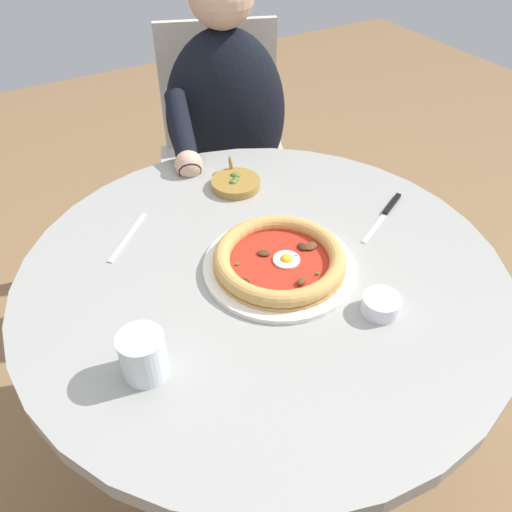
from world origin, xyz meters
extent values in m
cube|color=olive|center=(0.00, 0.00, -0.01)|extent=(6.00, 6.00, 0.02)
cylinder|color=#999993|center=(0.00, 0.00, 0.69)|extent=(0.95, 0.95, 0.04)
cylinder|color=gray|center=(0.00, 0.00, 0.35)|extent=(0.12, 0.12, 0.65)
cylinder|color=gray|center=(0.00, 0.00, 0.01)|extent=(0.50, 0.50, 0.02)
cylinder|color=white|center=(0.03, -0.02, 0.72)|extent=(0.30, 0.30, 0.01)
cylinder|color=tan|center=(0.03, -0.02, 0.73)|extent=(0.26, 0.26, 0.01)
torus|color=tan|center=(0.03, -0.02, 0.74)|extent=(0.26, 0.26, 0.03)
cylinder|color=red|center=(0.03, -0.02, 0.73)|extent=(0.24, 0.24, 0.00)
cylinder|color=white|center=(0.04, -0.02, 0.73)|extent=(0.05, 0.05, 0.00)
ellipsoid|color=yellow|center=(0.04, -0.02, 0.74)|extent=(0.02, 0.02, 0.02)
ellipsoid|color=brown|center=(0.03, -0.09, 0.74)|extent=(0.02, 0.02, 0.01)
ellipsoid|color=brown|center=(0.10, -0.01, 0.74)|extent=(0.03, 0.03, 0.01)
ellipsoid|color=#3D2314|center=(-0.06, -0.04, 0.74)|extent=(0.03, 0.03, 0.01)
ellipsoid|color=#3D2314|center=(0.09, -0.01, 0.74)|extent=(0.02, 0.03, 0.01)
ellipsoid|color=#4C2D19|center=(0.01, 0.02, 0.74)|extent=(0.03, 0.03, 0.01)
ellipsoid|color=#2D6B28|center=(0.07, -0.09, 0.74)|extent=(0.01, 0.01, 0.00)
ellipsoid|color=#2D6B28|center=(-0.05, 0.01, 0.74)|extent=(0.01, 0.01, 0.00)
ellipsoid|color=#2D6B28|center=(0.06, -0.02, 0.74)|extent=(0.01, 0.01, 0.00)
cylinder|color=silver|center=(-0.28, -0.12, 0.75)|extent=(0.07, 0.07, 0.08)
cylinder|color=silver|center=(-0.28, -0.12, 0.73)|extent=(0.06, 0.06, 0.04)
cube|color=silver|center=(0.27, -0.01, 0.71)|extent=(0.11, 0.06, 0.00)
cube|color=black|center=(0.36, 0.04, 0.72)|extent=(0.08, 0.05, 0.01)
cylinder|color=white|center=(0.12, -0.20, 0.73)|extent=(0.07, 0.07, 0.03)
cylinder|color=olive|center=(0.12, -0.20, 0.74)|extent=(0.06, 0.06, 0.01)
cylinder|color=olive|center=(0.09, 0.28, 0.72)|extent=(0.12, 0.12, 0.02)
torus|color=olive|center=(0.11, 0.34, 0.74)|extent=(0.02, 0.03, 0.03)
ellipsoid|color=#516B2D|center=(0.08, 0.27, 0.73)|extent=(0.02, 0.02, 0.02)
ellipsoid|color=#516B2D|center=(0.10, 0.29, 0.73)|extent=(0.02, 0.02, 0.02)
ellipsoid|color=#516B2D|center=(0.10, 0.30, 0.73)|extent=(0.02, 0.02, 0.02)
ellipsoid|color=#516B2D|center=(0.09, 0.28, 0.73)|extent=(0.02, 0.02, 0.02)
cube|color=#BCBCC1|center=(-0.19, 0.23, 0.71)|extent=(0.13, 0.13, 0.00)
cube|color=#282833|center=(0.26, 0.64, 0.23)|extent=(0.42, 0.39, 0.45)
ellipsoid|color=black|center=(0.26, 0.64, 0.70)|extent=(0.41, 0.33, 0.51)
cylinder|color=black|center=(0.06, 0.50, 0.77)|extent=(0.13, 0.27, 0.14)
sphere|color=tan|center=(0.03, 0.40, 0.73)|extent=(0.07, 0.07, 0.07)
cube|color=beige|center=(0.27, 0.69, 0.47)|extent=(0.56, 0.56, 0.02)
cube|color=beige|center=(0.35, 0.88, 0.69)|extent=(0.37, 0.17, 0.42)
cylinder|color=#B7B2A8|center=(0.02, 0.58, 0.23)|extent=(0.02, 0.02, 0.46)
cylinder|color=#B7B2A8|center=(0.38, 0.43, 0.23)|extent=(0.02, 0.02, 0.46)
cylinder|color=#B7B2A8|center=(0.16, 0.94, 0.23)|extent=(0.02, 0.02, 0.46)
cylinder|color=#B7B2A8|center=(0.53, 0.80, 0.23)|extent=(0.02, 0.02, 0.46)
camera|label=1|loc=(-0.39, -0.64, 1.39)|focal=36.41mm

